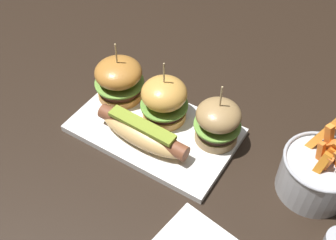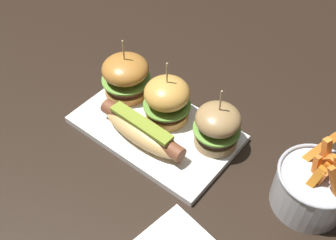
{
  "view_description": "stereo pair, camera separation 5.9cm",
  "coord_description": "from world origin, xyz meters",
  "px_view_note": "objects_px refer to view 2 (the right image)",
  "views": [
    {
      "loc": [
        0.31,
        -0.44,
        0.6
      ],
      "look_at": [
        0.03,
        0.0,
        0.05
      ],
      "focal_mm": 42.97,
      "sensor_mm": 36.0,
      "label": 1
    },
    {
      "loc": [
        0.36,
        -0.41,
        0.6
      ],
      "look_at": [
        0.03,
        0.0,
        0.05
      ],
      "focal_mm": 42.97,
      "sensor_mm": 36.0,
      "label": 2
    }
  ],
  "objects_px": {
    "slider_left": "(126,76)",
    "slider_right": "(217,126)",
    "platter_main": "(156,129)",
    "slider_center": "(166,99)",
    "hot_dog": "(142,130)",
    "fries_bucket": "(312,187)"
  },
  "relations": [
    {
      "from": "hot_dog",
      "to": "fries_bucket",
      "type": "relative_size",
      "value": 1.42
    },
    {
      "from": "slider_left",
      "to": "slider_right",
      "type": "xyz_separation_m",
      "value": [
        0.23,
        0.0,
        -0.0
      ]
    },
    {
      "from": "slider_center",
      "to": "slider_left",
      "type": "bearing_deg",
      "value": 178.06
    },
    {
      "from": "hot_dog",
      "to": "slider_center",
      "type": "relative_size",
      "value": 1.44
    },
    {
      "from": "slider_left",
      "to": "slider_center",
      "type": "height_order",
      "value": "slider_center"
    },
    {
      "from": "hot_dog",
      "to": "slider_right",
      "type": "bearing_deg",
      "value": 35.07
    },
    {
      "from": "hot_dog",
      "to": "platter_main",
      "type": "bearing_deg",
      "value": 89.75
    },
    {
      "from": "hot_dog",
      "to": "slider_left",
      "type": "bearing_deg",
      "value": 144.55
    },
    {
      "from": "slider_left",
      "to": "slider_center",
      "type": "relative_size",
      "value": 0.97
    },
    {
      "from": "platter_main",
      "to": "slider_center",
      "type": "relative_size",
      "value": 2.34
    },
    {
      "from": "slider_left",
      "to": "slider_center",
      "type": "bearing_deg",
      "value": -1.94
    },
    {
      "from": "slider_left",
      "to": "slider_center",
      "type": "distance_m",
      "value": 0.11
    },
    {
      "from": "slider_left",
      "to": "slider_right",
      "type": "distance_m",
      "value": 0.23
    },
    {
      "from": "slider_center",
      "to": "fries_bucket",
      "type": "relative_size",
      "value": 0.98
    },
    {
      "from": "slider_right",
      "to": "fries_bucket",
      "type": "xyz_separation_m",
      "value": [
        0.19,
        -0.0,
        -0.01
      ]
    },
    {
      "from": "slider_left",
      "to": "slider_right",
      "type": "bearing_deg",
      "value": 0.14
    },
    {
      "from": "slider_left",
      "to": "hot_dog",
      "type": "bearing_deg",
      "value": -35.45
    },
    {
      "from": "hot_dog",
      "to": "slider_left",
      "type": "distance_m",
      "value": 0.14
    },
    {
      "from": "slider_left",
      "to": "fries_bucket",
      "type": "xyz_separation_m",
      "value": [
        0.42,
        -0.0,
        -0.01
      ]
    },
    {
      "from": "platter_main",
      "to": "fries_bucket",
      "type": "relative_size",
      "value": 2.3
    },
    {
      "from": "slider_center",
      "to": "fries_bucket",
      "type": "height_order",
      "value": "slider_center"
    },
    {
      "from": "slider_left",
      "to": "fries_bucket",
      "type": "bearing_deg",
      "value": -0.45
    }
  ]
}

